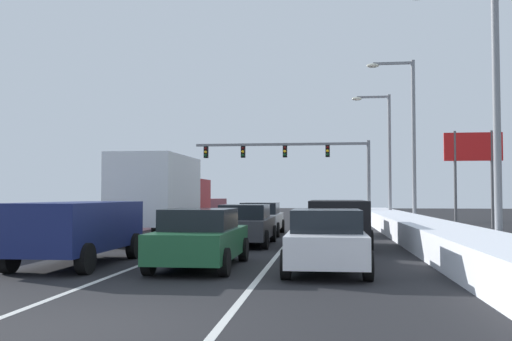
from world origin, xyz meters
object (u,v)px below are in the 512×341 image
at_px(box_truck_left_lane_second, 163,194).
at_px(traffic_light_gantry, 301,157).
at_px(sedan_charcoal_center_lane_second, 245,225).
at_px(sedan_green_center_lane_nearest, 200,238).
at_px(suv_maroon_left_lane_third, 201,211).
at_px(suv_navy_left_lane_nearest, 78,227).
at_px(sedan_tan_right_lane_third, 329,218).
at_px(street_lamp_right_far, 384,146).
at_px(roadside_sign_right, 473,157).
at_px(suv_black_right_lane_second, 338,219).
at_px(sedan_silver_center_lane_third, 261,219).
at_px(sedan_white_right_lane_nearest, 326,240).
at_px(street_lamp_right_mid, 408,129).
at_px(street_lamp_right_near, 483,93).

height_order(box_truck_left_lane_second, traffic_light_gantry, traffic_light_gantry).
bearing_deg(sedan_charcoal_center_lane_second, sedan_green_center_lane_nearest, -91.93).
distance_m(suv_maroon_left_lane_third, traffic_light_gantry, 16.94).
bearing_deg(suv_navy_left_lane_nearest, sedan_tan_right_lane_third, 62.29).
bearing_deg(street_lamp_right_far, suv_maroon_left_lane_third, -136.42).
height_order(suv_navy_left_lane_nearest, roadside_sign_right, roadside_sign_right).
distance_m(suv_navy_left_lane_nearest, roadside_sign_right, 24.13).
relative_size(box_truck_left_lane_second, suv_maroon_left_lane_third, 1.47).
bearing_deg(sedan_charcoal_center_lane_second, suv_black_right_lane_second, -10.60).
distance_m(sedan_silver_center_lane_third, street_lamp_right_far, 15.69).
relative_size(sedan_white_right_lane_nearest, street_lamp_right_far, 0.51).
bearing_deg(suv_black_right_lane_second, sedan_silver_center_lane_third, 119.10).
xyz_separation_m(box_truck_left_lane_second, suv_maroon_left_lane_third, (-0.15, 7.66, -0.88)).
height_order(suv_black_right_lane_second, sedan_green_center_lane_nearest, suv_black_right_lane_second).
bearing_deg(suv_navy_left_lane_nearest, sedan_green_center_lane_nearest, -1.95).
distance_m(sedan_silver_center_lane_third, suv_maroon_left_lane_third, 4.73).
relative_size(suv_maroon_left_lane_third, street_lamp_right_far, 0.56).
xyz_separation_m(suv_black_right_lane_second, roadside_sign_right, (7.87, 12.84, 3.00)).
height_order(suv_navy_left_lane_nearest, street_lamp_right_mid, street_lamp_right_mid).
xyz_separation_m(sedan_tan_right_lane_third, traffic_light_gantry, (-2.05, 18.27, 4.12)).
bearing_deg(sedan_white_right_lane_nearest, box_truck_left_lane_second, 128.90).
relative_size(sedan_charcoal_center_lane_second, roadside_sign_right, 0.82).
height_order(suv_navy_left_lane_nearest, traffic_light_gantry, traffic_light_gantry).
bearing_deg(sedan_silver_center_lane_third, sedan_tan_right_lane_third, 11.22).
xyz_separation_m(sedan_green_center_lane_nearest, street_lamp_right_far, (7.27, 25.53, 4.47)).
height_order(sedan_green_center_lane_nearest, street_lamp_right_mid, street_lamp_right_mid).
distance_m(sedan_tan_right_lane_third, roadside_sign_right, 10.61).
height_order(sedan_tan_right_lane_third, suv_maroon_left_lane_third, suv_maroon_left_lane_third).
bearing_deg(suv_navy_left_lane_nearest, roadside_sign_right, 51.68).
distance_m(sedan_charcoal_center_lane_second, suv_navy_left_lane_nearest, 7.50).
bearing_deg(box_truck_left_lane_second, street_lamp_right_far, 59.46).
distance_m(traffic_light_gantry, street_lamp_right_far, 8.22).
xyz_separation_m(suv_navy_left_lane_nearest, street_lamp_right_near, (11.16, 2.74, 3.82)).
xyz_separation_m(sedan_green_center_lane_nearest, sedan_silver_center_lane_third, (0.16, 12.27, 0.00)).
height_order(sedan_charcoal_center_lane_second, box_truck_left_lane_second, box_truck_left_lane_second).
height_order(box_truck_left_lane_second, street_lamp_right_near, street_lamp_right_near).
bearing_deg(suv_navy_left_lane_nearest, suv_black_right_lane_second, 40.45).
bearing_deg(sedan_silver_center_lane_third, suv_maroon_left_lane_third, 138.92).
xyz_separation_m(traffic_light_gantry, roadside_sign_right, (10.18, -12.28, -0.87)).
distance_m(sedan_white_right_lane_nearest, traffic_light_gantry, 31.79).
bearing_deg(roadside_sign_right, box_truck_left_lane_second, -142.81).
relative_size(street_lamp_right_mid, roadside_sign_right, 1.71).
relative_size(street_lamp_right_mid, street_lamp_right_far, 1.07).
relative_size(suv_maroon_left_lane_third, street_lamp_right_mid, 0.52).
height_order(sedan_charcoal_center_lane_second, suv_maroon_left_lane_third, suv_maroon_left_lane_third).
height_order(street_lamp_right_near, roadside_sign_right, street_lamp_right_near).
height_order(sedan_green_center_lane_nearest, street_lamp_right_far, street_lamp_right_far).
bearing_deg(suv_navy_left_lane_nearest, sedan_charcoal_center_lane_second, 61.47).
bearing_deg(street_lamp_right_near, sedan_charcoal_center_lane_second, 153.11).
bearing_deg(sedan_white_right_lane_nearest, suv_navy_left_lane_nearest, 176.56).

